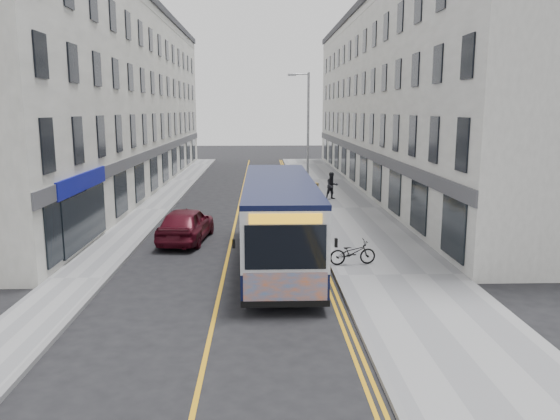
{
  "coord_description": "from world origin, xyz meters",
  "views": [
    {
      "loc": [
        1.35,
        -19.47,
        5.83
      ],
      "look_at": [
        2.16,
        3.36,
        1.6
      ],
      "focal_mm": 35.0,
      "sensor_mm": 36.0,
      "label": 1
    }
  ],
  "objects": [
    {
      "name": "bicycle",
      "position": [
        4.75,
        0.08,
        0.58
      ],
      "size": [
        1.82,
        0.83,
        0.92
      ],
      "primitive_type": "imported",
      "rotation": [
        0.0,
        0.0,
        1.7
      ],
      "color": "black",
      "rests_on": "pavement_east"
    },
    {
      "name": "pavement_east",
      "position": [
        6.25,
        12.0,
        0.06
      ],
      "size": [
        4.5,
        64.0,
        0.12
      ],
      "primitive_type": "cube",
      "color": "gray",
      "rests_on": "ground"
    },
    {
      "name": "road_dbl_yellow_inner",
      "position": [
        3.55,
        12.0,
        0.0
      ],
      "size": [
        0.1,
        64.0,
        0.01
      ],
      "primitive_type": "cube",
      "color": "#CA8C12",
      "rests_on": "ground"
    },
    {
      "name": "pedestrian_far",
      "position": [
        5.91,
        15.1,
        0.99
      ],
      "size": [
        1.0,
        0.88,
        1.74
      ],
      "primitive_type": "imported",
      "rotation": [
        0.0,
        0.0,
        0.3
      ],
      "color": "black",
      "rests_on": "pavement_east"
    },
    {
      "name": "road_dbl_yellow_outer",
      "position": [
        3.75,
        12.0,
        0.0
      ],
      "size": [
        0.1,
        64.0,
        0.01
      ],
      "primitive_type": "cube",
      "color": "#CA8C12",
      "rests_on": "ground"
    },
    {
      "name": "kerb_west",
      "position": [
        -4.0,
        12.0,
        0.07
      ],
      "size": [
        0.18,
        64.0,
        0.13
      ],
      "primitive_type": "cube",
      "color": "slate",
      "rests_on": "ground"
    },
    {
      "name": "streetlamp",
      "position": [
        4.17,
        14.0,
        4.38
      ],
      "size": [
        1.32,
        0.18,
        8.0
      ],
      "color": "#909398",
      "rests_on": "ground"
    },
    {
      "name": "city_bus",
      "position": [
        2.02,
        0.73,
        1.77
      ],
      "size": [
        2.6,
        11.14,
        3.24
      ],
      "color": "black",
      "rests_on": "ground"
    },
    {
      "name": "terrace_west",
      "position": [
        -9.0,
        21.0,
        6.5
      ],
      "size": [
        6.0,
        46.0,
        13.0
      ],
      "primitive_type": "cube",
      "color": "silver",
      "rests_on": "ground"
    },
    {
      "name": "pavement_west",
      "position": [
        -5.0,
        12.0,
        0.06
      ],
      "size": [
        2.0,
        64.0,
        0.12
      ],
      "primitive_type": "cube",
      "color": "gray",
      "rests_on": "ground"
    },
    {
      "name": "car_maroon",
      "position": [
        -2.0,
        4.44,
        0.78
      ],
      "size": [
        2.35,
        4.78,
        1.57
      ],
      "primitive_type": "imported",
      "rotation": [
        0.0,
        0.0,
        3.03
      ],
      "color": "#4C0C19",
      "rests_on": "ground"
    },
    {
      "name": "car_white",
      "position": [
        3.2,
        24.94,
        0.61
      ],
      "size": [
        1.66,
        3.81,
        1.22
      ],
      "primitive_type": "imported",
      "rotation": [
        0.0,
        0.0,
        0.1
      ],
      "color": "silver",
      "rests_on": "ground"
    },
    {
      "name": "kerb_east",
      "position": [
        4.0,
        12.0,
        0.07
      ],
      "size": [
        0.18,
        64.0,
        0.13
      ],
      "primitive_type": "cube",
      "color": "slate",
      "rests_on": "ground"
    },
    {
      "name": "ground",
      "position": [
        0.0,
        0.0,
        0.0
      ],
      "size": [
        140.0,
        140.0,
        0.0
      ],
      "primitive_type": "plane",
      "color": "black",
      "rests_on": "ground"
    },
    {
      "name": "terrace_east",
      "position": [
        11.5,
        21.0,
        6.5
      ],
      "size": [
        6.0,
        46.0,
        13.0
      ],
      "primitive_type": "cube",
      "color": "silver",
      "rests_on": "ground"
    },
    {
      "name": "pedestrian_near",
      "position": [
        4.5,
        10.79,
        0.96
      ],
      "size": [
        0.71,
        0.58,
        1.68
      ],
      "primitive_type": "imported",
      "rotation": [
        0.0,
        0.0,
        0.32
      ],
      "color": "olive",
      "rests_on": "pavement_east"
    },
    {
      "name": "road_centre_line",
      "position": [
        0.0,
        12.0,
        0.0
      ],
      "size": [
        0.12,
        64.0,
        0.01
      ],
      "primitive_type": "cube",
      "color": "#CA8C12",
      "rests_on": "ground"
    }
  ]
}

